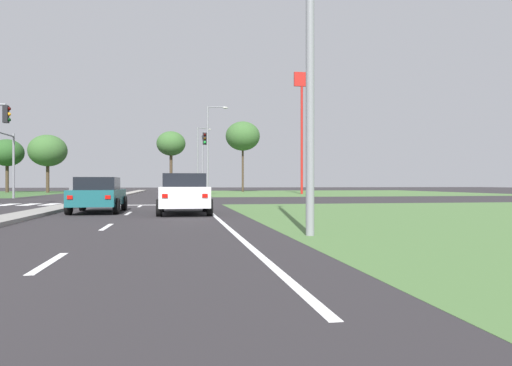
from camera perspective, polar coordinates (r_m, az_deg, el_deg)
The scene contains 26 objects.
ground_plane at distance 34.43m, azimuth -18.70°, elevation -2.07°, with size 200.00×200.00×0.00m, color #282628.
grass_verge_far_right at distance 61.82m, azimuth 9.34°, elevation -1.16°, with size 35.00×35.00×0.01m, color #476B38.
median_island_far at distance 59.24m, azimuth -14.87°, elevation -1.14°, with size 1.20×36.00×0.14m, color gray.
lane_dash_near at distance 8.01m, azimuth -23.90°, elevation -8.87°, with size 0.14×2.00×0.01m, color silver.
lane_dash_second at distance 13.86m, azimuth -17.73°, elevation -5.12°, with size 0.14×2.00×0.01m, color silver.
lane_dash_third at distance 19.81m, azimuth -15.26°, elevation -3.58°, with size 0.14×2.00×0.01m, color silver.
lane_dash_fourth at distance 25.77m, azimuth -13.94°, elevation -2.76°, with size 0.14×2.00×0.01m, color silver.
edge_line_right at distance 16.08m, azimuth -4.60°, elevation -4.41°, with size 0.14×24.00×0.01m, color silver.
stop_bar_near at distance 27.05m, azimuth -13.09°, elevation -2.63°, with size 6.40×0.50×0.01m, color silver.
crosswalk_bar_third at distance 30.34m, azimuth -27.95°, elevation -2.34°, with size 0.70×2.80×0.01m, color silver.
crosswalk_bar_fourth at distance 30.00m, azimuth -25.87°, elevation -2.37°, with size 0.70×2.80×0.01m, color silver.
crosswalk_bar_fifth at distance 29.70m, azimuth -23.74°, elevation -2.39°, with size 0.70×2.80×0.01m, color silver.
crosswalk_bar_sixth at distance 29.44m, azimuth -21.56°, elevation -2.41°, with size 0.70×2.80×0.01m, color silver.
car_teal_near at distance 20.81m, azimuth -18.64°, elevation -1.33°, with size 2.02×4.33×1.48m.
car_blue_second at distance 54.72m, azimuth -17.72°, elevation -0.48°, with size 2.06×4.45×1.56m.
car_white_third at distance 19.07m, azimuth -8.74°, elevation -1.26°, with size 2.09×4.33×1.62m.
car_grey_fifth at distance 42.88m, azimuth -20.06°, elevation -0.63°, with size 1.99×4.15×1.52m.
traffic_signal_far_right at distance 39.34m, azimuth -6.45°, elevation 3.66°, with size 0.32×3.88×5.52m.
traffic_signal_far_left at distance 41.21m, azimuth -28.08°, elevation 3.30°, with size 0.32×4.23×5.27m.
street_lamp_third at distance 48.25m, azimuth -5.69°, elevation 4.56°, with size 2.14×0.85×9.11m.
street_lamp_fourth at distance 72.01m, azimuth -6.98°, elevation 3.34°, with size 2.23×1.31×9.77m.
fastfood_pole_sign at distance 54.06m, azimuth 5.59°, elevation 9.20°, with size 1.80×0.40×13.83m.
treeline_second at distance 70.36m, azimuth -28.03°, elevation 3.25°, with size 4.21×4.21×7.06m.
treeline_third at distance 66.51m, azimuth -24.02°, elevation 3.60°, with size 4.83×4.83×7.51m.
treeline_fourth at distance 67.80m, azimuth -10.30°, elevation 4.70°, with size 4.08×4.08×8.61m.
treeline_fifth at distance 66.80m, azimuth -1.62°, elevation 5.71°, with size 4.87×4.87×9.99m.
Camera 1 is at (5.46, -3.97, 1.24)m, focal length 32.86 mm.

